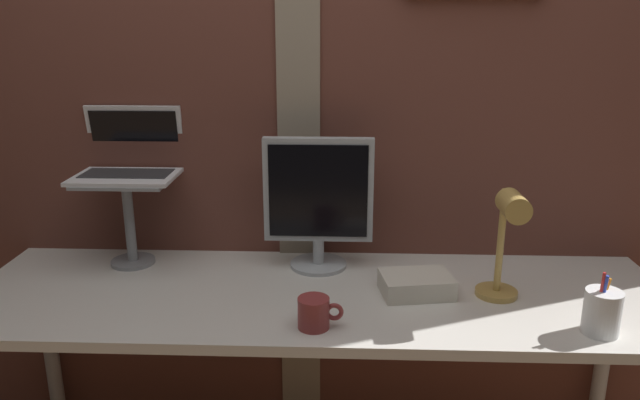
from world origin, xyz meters
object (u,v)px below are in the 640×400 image
laptop (130,157)px  desk_lamp (507,235)px  pen_cup (602,312)px  coffee_mug (315,313)px  monitor (318,197)px

laptop → desk_lamp: laptop is taller
laptop → desk_lamp: 1.18m
desk_lamp → pen_cup: desk_lamp is taller
laptop → pen_cup: 1.44m
laptop → coffee_mug: laptop is taller
desk_lamp → coffee_mug: bearing=-162.8°
laptop → coffee_mug: bearing=-37.4°
desk_lamp → pen_cup: (0.21, -0.16, -0.15)m
desk_lamp → coffee_mug: desk_lamp is taller
laptop → coffee_mug: (0.61, -0.47, -0.30)m
monitor → pen_cup: monitor is taller
monitor → laptop: 0.62m
laptop → pen_cup: (1.33, -0.47, -0.28)m
monitor → pen_cup: bearing=-29.0°
monitor → laptop: (-0.60, 0.06, 0.11)m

